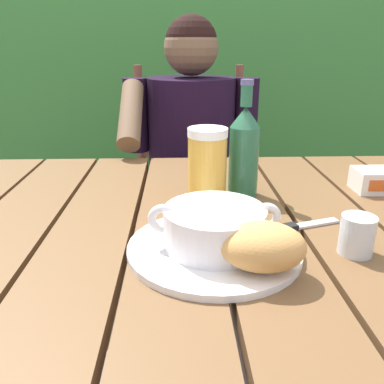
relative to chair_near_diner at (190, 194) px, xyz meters
name	(u,v)px	position (x,y,z in m)	size (l,w,h in m)	color
dining_table	(175,261)	(-0.06, -0.91, 0.20)	(1.42, 0.94, 0.78)	brown
hedge_backdrop	(186,36)	(0.00, 0.94, 0.67)	(3.21, 0.87, 2.93)	#367432
chair_near_diner	(190,194)	(0.00, 0.00, 0.00)	(0.47, 0.42, 1.02)	brown
person_eating	(191,158)	(0.00, -0.20, 0.22)	(0.48, 0.47, 1.20)	black
serving_plate	(214,248)	(0.01, -1.03, 0.29)	(0.29, 0.29, 0.01)	white
soup_bowl	(215,226)	(0.01, -1.03, 0.33)	(0.22, 0.17, 0.07)	white
bread_roll	(262,246)	(0.07, -1.11, 0.33)	(0.14, 0.11, 0.07)	tan
beer_glass	(207,166)	(0.01, -0.81, 0.37)	(0.08, 0.08, 0.17)	gold
beer_bottle	(244,150)	(0.10, -0.76, 0.39)	(0.07, 0.07, 0.26)	#28603F
water_glass_small	(357,235)	(0.24, -1.05, 0.32)	(0.06, 0.06, 0.07)	silver
butter_tub	(377,180)	(0.42, -0.75, 0.31)	(0.11, 0.08, 0.05)	white
table_knife	(295,227)	(0.17, -0.95, 0.29)	(0.16, 0.07, 0.01)	silver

